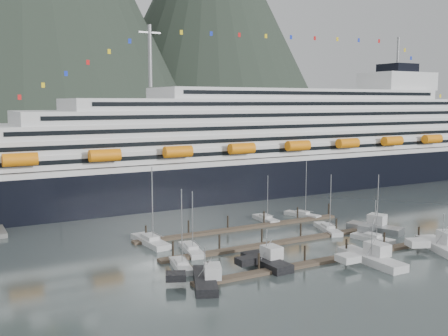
{
  "coord_description": "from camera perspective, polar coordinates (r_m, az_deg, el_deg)",
  "views": [
    {
      "loc": [
        -60.2,
        -75.86,
        26.59
      ],
      "look_at": [
        -6.19,
        22.0,
        12.33
      ],
      "focal_mm": 42.0,
      "sensor_mm": 36.0,
      "label": 1
    }
  ],
  "objects": [
    {
      "name": "cruise_ship",
      "position": [
        159.57,
        5.68,
        2.0
      ],
      "size": [
        210.0,
        30.4,
        50.3
      ],
      "color": "black",
      "rests_on": "ground"
    },
    {
      "name": "sailboat_f",
      "position": [
        117.95,
        4.55,
        -5.59
      ],
      "size": [
        2.76,
        8.28,
        10.81
      ],
      "rotation": [
        0.0,
        0.0,
        1.52
      ],
      "color": "silver",
      "rests_on": "ground"
    },
    {
      "name": "sailboat_a",
      "position": [
        85.57,
        -4.69,
        -10.57
      ],
      "size": [
        3.84,
        8.36,
        13.39
      ],
      "rotation": [
        0.0,
        0.0,
        1.38
      ],
      "color": "silver",
      "rests_on": "ground"
    },
    {
      "name": "sailboat_e",
      "position": [
        100.01,
        -8.01,
        -7.96
      ],
      "size": [
        3.87,
        11.5,
        15.22
      ],
      "rotation": [
        0.0,
        0.0,
        1.65
      ],
      "color": "silver",
      "rests_on": "ground"
    },
    {
      "name": "trawler_a",
      "position": [
        78.17,
        -2.19,
        -11.99
      ],
      "size": [
        9.34,
        11.47,
        6.09
      ],
      "rotation": [
        0.0,
        0.0,
        1.17
      ],
      "color": "black",
      "rests_on": "ground"
    },
    {
      "name": "sailboat_b",
      "position": [
        94.07,
        -3.58,
        -8.91
      ],
      "size": [
        4.02,
        9.58,
        11.53
      ],
      "rotation": [
        0.0,
        0.0,
        1.39
      ],
      "color": "silver",
      "rests_on": "ground"
    },
    {
      "name": "dock_far",
      "position": [
        110.43,
        2.08,
        -6.51
      ],
      "size": [
        48.18,
        2.28,
        3.2
      ],
      "color": "#42382A",
      "rests_on": "ground"
    },
    {
      "name": "sailboat_d",
      "position": [
        110.74,
        11.24,
        -6.56
      ],
      "size": [
        5.45,
        10.42,
        12.34
      ],
      "rotation": [
        0.0,
        0.0,
        1.25
      ],
      "color": "silver",
      "rests_on": "ground"
    },
    {
      "name": "sailboat_h",
      "position": [
        105.09,
        15.85,
        -7.44
      ],
      "size": [
        4.43,
        8.77,
        13.34
      ],
      "rotation": [
        0.0,
        0.0,
        1.82
      ],
      "color": "silver",
      "rests_on": "ground"
    },
    {
      "name": "trawler_e",
      "position": [
        112.3,
        16.06,
        -6.24
      ],
      "size": [
        9.83,
        11.67,
        7.24
      ],
      "rotation": [
        0.0,
        0.0,
        1.98
      ],
      "color": "#97999C",
      "rests_on": "ground"
    },
    {
      "name": "trawler_b",
      "position": [
        86.55,
        4.56,
        -10.05
      ],
      "size": [
        7.92,
        10.4,
        6.65
      ],
      "rotation": [
        0.0,
        0.0,
        1.61
      ],
      "color": "black",
      "rests_on": "ground"
    },
    {
      "name": "trawler_c",
      "position": [
        91.18,
        15.65,
        -9.39
      ],
      "size": [
        9.29,
        13.23,
        6.72
      ],
      "rotation": [
        0.0,
        0.0,
        1.56
      ],
      "color": "silver",
      "rests_on": "ground"
    },
    {
      "name": "ground",
      "position": [
        100.43,
        9.29,
        -8.18
      ],
      "size": [
        1600.0,
        1600.0,
        0.0
      ],
      "primitive_type": "plane",
      "color": "#414D4C",
      "rests_on": "ground"
    },
    {
      "name": "trawler_d",
      "position": [
        102.29,
        22.58,
        -7.83
      ],
      "size": [
        10.52,
        12.98,
        7.44
      ],
      "rotation": [
        0.0,
        0.0,
        1.21
      ],
      "color": "silver",
      "rests_on": "ground"
    },
    {
      "name": "dock_near",
      "position": [
        89.95,
        10.76,
        -9.85
      ],
      "size": [
        48.18,
        2.28,
        3.2
      ],
      "color": "#42382A",
      "rests_on": "ground"
    },
    {
      "name": "dock_mid",
      "position": [
        99.87,
        5.95,
        -8.03
      ],
      "size": [
        48.18,
        2.28,
        3.2
      ],
      "color": "#42382A",
      "rests_on": "ground"
    },
    {
      "name": "sailboat_g",
      "position": [
        123.28,
        8.51,
        -5.08
      ],
      "size": [
        4.91,
        9.23,
        13.39
      ],
      "rotation": [
        0.0,
        0.0,
        1.89
      ],
      "color": "silver",
      "rests_on": "ground"
    }
  ]
}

